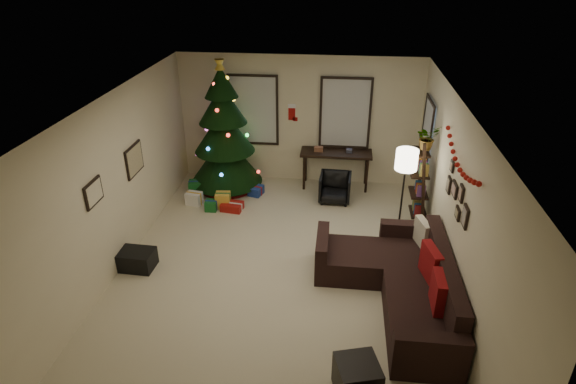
# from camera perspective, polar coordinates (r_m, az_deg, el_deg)

# --- Properties ---
(floor) EXTENTS (7.00, 7.00, 0.00)m
(floor) POSITION_cam_1_polar(r_m,az_deg,el_deg) (7.60, -1.28, -9.78)
(floor) COLOR beige
(floor) RESTS_ON ground
(ceiling) EXTENTS (7.00, 7.00, 0.00)m
(ceiling) POSITION_cam_1_polar(r_m,az_deg,el_deg) (6.35, -1.53, 10.09)
(ceiling) COLOR white
(ceiling) RESTS_ON floor
(wall_back) EXTENTS (5.00, 0.00, 5.00)m
(wall_back) POSITION_cam_1_polar(r_m,az_deg,el_deg) (10.08, 1.31, 8.53)
(wall_back) COLOR beige
(wall_back) RESTS_ON floor
(wall_left) EXTENTS (0.00, 7.00, 7.00)m
(wall_left) POSITION_cam_1_polar(r_m,az_deg,el_deg) (7.60, -20.42, 0.31)
(wall_left) COLOR beige
(wall_left) RESTS_ON floor
(wall_right) EXTENTS (0.00, 7.00, 7.00)m
(wall_right) POSITION_cam_1_polar(r_m,az_deg,el_deg) (7.01, 19.30, -1.77)
(wall_right) COLOR beige
(wall_right) RESTS_ON floor
(window_back_left) EXTENTS (1.05, 0.06, 1.50)m
(window_back_left) POSITION_cam_1_polar(r_m,az_deg,el_deg) (10.11, -4.13, 9.73)
(window_back_left) COLOR #728CB2
(window_back_left) RESTS_ON wall_back
(window_back_right) EXTENTS (1.05, 0.06, 1.50)m
(window_back_right) POSITION_cam_1_polar(r_m,az_deg,el_deg) (9.95, 6.84, 9.32)
(window_back_right) COLOR #728CB2
(window_back_right) RESTS_ON wall_back
(window_right_wall) EXTENTS (0.06, 0.90, 1.30)m
(window_right_wall) POSITION_cam_1_polar(r_m,az_deg,el_deg) (9.24, 16.30, 6.66)
(window_right_wall) COLOR #728CB2
(window_right_wall) RESTS_ON wall_right
(christmas_tree) EXTENTS (1.50, 1.50, 2.79)m
(christmas_tree) POSITION_cam_1_polar(r_m,az_deg,el_deg) (9.86, -7.62, 6.67)
(christmas_tree) COLOR black
(christmas_tree) RESTS_ON floor
(presents) EXTENTS (1.50, 1.01, 0.30)m
(presents) POSITION_cam_1_polar(r_m,az_deg,el_deg) (9.63, -8.37, -0.66)
(presents) COLOR #14591E
(presents) RESTS_ON floor
(sofa) EXTENTS (1.88, 2.73, 0.87)m
(sofa) POSITION_cam_1_polar(r_m,az_deg,el_deg) (7.16, 13.32, -10.43)
(sofa) COLOR black
(sofa) RESTS_ON floor
(pillow_red_a) EXTENTS (0.13, 0.47, 0.46)m
(pillow_red_a) POSITION_cam_1_polar(r_m,az_deg,el_deg) (6.52, 17.45, -11.30)
(pillow_red_a) COLOR maroon
(pillow_red_a) RESTS_ON sofa
(pillow_red_b) EXTENTS (0.24, 0.51, 0.50)m
(pillow_red_b) POSITION_cam_1_polar(r_m,az_deg,el_deg) (7.01, 16.64, -8.19)
(pillow_red_b) COLOR maroon
(pillow_red_b) RESTS_ON sofa
(pillow_cream) EXTENTS (0.22, 0.43, 0.42)m
(pillow_cream) POSITION_cam_1_polar(r_m,az_deg,el_deg) (7.70, 15.73, -4.70)
(pillow_cream) COLOR beige
(pillow_cream) RESTS_ON sofa
(ottoman_near) EXTENTS (0.58, 0.58, 0.45)m
(ottoman_near) POSITION_cam_1_polar(r_m,az_deg,el_deg) (5.84, 8.24, -21.16)
(ottoman_near) COLOR black
(ottoman_near) RESTS_ON floor
(desk) EXTENTS (1.47, 0.53, 0.79)m
(desk) POSITION_cam_1_polar(r_m,az_deg,el_deg) (10.01, 5.76, 4.29)
(desk) COLOR black
(desk) RESTS_ON floor
(desk_chair) EXTENTS (0.58, 0.55, 0.58)m
(desk_chair) POSITION_cam_1_polar(r_m,az_deg,el_deg) (9.59, 5.63, 0.52)
(desk_chair) COLOR black
(desk_chair) RESTS_ON floor
(bookshelf) EXTENTS (0.30, 0.52, 1.75)m
(bookshelf) POSITION_cam_1_polar(r_m,az_deg,el_deg) (8.63, 15.48, 0.58)
(bookshelf) COLOR black
(bookshelf) RESTS_ON floor
(potted_plant) EXTENTS (0.63, 0.60, 0.54)m
(potted_plant) POSITION_cam_1_polar(r_m,az_deg,el_deg) (8.23, 16.34, 6.66)
(potted_plant) COLOR #4C4C4C
(potted_plant) RESTS_ON bookshelf
(floor_lamp) EXTENTS (0.36, 0.36, 1.69)m
(floor_lamp) POSITION_cam_1_polar(r_m,az_deg,el_deg) (7.97, 13.88, 3.03)
(floor_lamp) COLOR black
(floor_lamp) RESTS_ON floor
(art_map) EXTENTS (0.04, 0.60, 0.50)m
(art_map) POSITION_cam_1_polar(r_m,az_deg,el_deg) (8.27, -17.88, 3.68)
(art_map) COLOR black
(art_map) RESTS_ON wall_left
(art_abstract) EXTENTS (0.04, 0.45, 0.35)m
(art_abstract) POSITION_cam_1_polar(r_m,az_deg,el_deg) (7.12, -22.19, -0.09)
(art_abstract) COLOR black
(art_abstract) RESTS_ON wall_left
(gallery) EXTENTS (0.03, 1.25, 0.54)m
(gallery) POSITION_cam_1_polar(r_m,az_deg,el_deg) (6.85, 19.53, -0.43)
(gallery) COLOR black
(gallery) RESTS_ON wall_right
(garland) EXTENTS (0.08, 1.90, 0.30)m
(garland) POSITION_cam_1_polar(r_m,az_deg,el_deg) (6.69, 19.84, 3.69)
(garland) COLOR #A5140C
(garland) RESTS_ON wall_right
(stocking_left) EXTENTS (0.20, 0.05, 0.36)m
(stocking_left) POSITION_cam_1_polar(r_m,az_deg,el_deg) (10.04, 0.51, 9.53)
(stocking_left) COLOR #990F0C
(stocking_left) RESTS_ON wall_back
(stocking_right) EXTENTS (0.20, 0.05, 0.36)m
(stocking_right) POSITION_cam_1_polar(r_m,az_deg,el_deg) (10.11, 2.45, 9.32)
(stocking_right) COLOR #990F0C
(stocking_right) RESTS_ON wall_back
(storage_bin) EXTENTS (0.63, 0.43, 0.30)m
(storage_bin) POSITION_cam_1_polar(r_m,az_deg,el_deg) (8.03, -17.80, -7.65)
(storage_bin) COLOR black
(storage_bin) RESTS_ON floor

